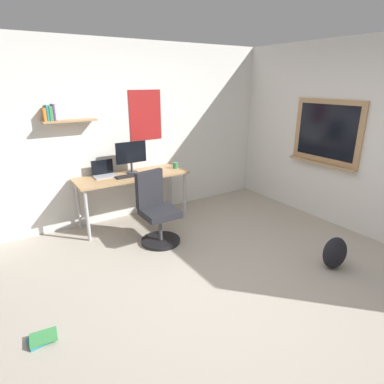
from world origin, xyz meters
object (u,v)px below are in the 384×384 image
(office_chair, at_px, (157,213))
(keyboard, at_px, (129,176))
(laptop, at_px, (104,173))
(coffee_mug, at_px, (175,165))
(backpack, at_px, (335,253))
(book_stack_on_floor, at_px, (43,338))
(desk, at_px, (132,180))
(monitor_primary, at_px, (131,155))
(computer_mouse, at_px, (147,173))

(office_chair, distance_m, keyboard, 0.75)
(laptop, xyz_separation_m, coffee_mug, (1.08, -0.16, -0.01))
(keyboard, distance_m, backpack, 2.84)
(keyboard, bearing_deg, book_stack_on_floor, -131.20)
(office_chair, height_order, keyboard, office_chair)
(keyboard, xyz_separation_m, coffee_mug, (0.79, 0.05, 0.04))
(desk, height_order, coffee_mug, coffee_mug)
(laptop, xyz_separation_m, monitor_primary, (0.41, -0.05, 0.22))
(office_chair, bearing_deg, keyboard, 98.63)
(desk, relative_size, computer_mouse, 15.64)
(monitor_primary, bearing_deg, desk, -113.80)
(laptop, height_order, book_stack_on_floor, laptop)
(monitor_primary, distance_m, computer_mouse, 0.34)
(desk, xyz_separation_m, keyboard, (-0.08, -0.07, 0.09))
(book_stack_on_floor, bearing_deg, computer_mouse, 43.95)
(office_chair, height_order, backpack, office_chair)
(computer_mouse, bearing_deg, office_chair, -105.42)
(laptop, bearing_deg, monitor_primary, -6.76)
(office_chair, xyz_separation_m, monitor_primary, (0.02, 0.82, 0.61))
(office_chair, xyz_separation_m, laptop, (-0.38, 0.87, 0.40))
(laptop, bearing_deg, backpack, -54.93)
(office_chair, xyz_separation_m, coffee_mug, (0.70, 0.70, 0.39))
(backpack, bearing_deg, computer_mouse, 117.67)
(coffee_mug, relative_size, backpack, 0.25)
(monitor_primary, height_order, backpack, monitor_primary)
(coffee_mug, relative_size, book_stack_on_floor, 0.38)
(monitor_primary, height_order, coffee_mug, monitor_primary)
(desk, xyz_separation_m, office_chair, (0.02, -0.73, -0.27))
(coffee_mug, distance_m, book_stack_on_floor, 3.02)
(office_chair, distance_m, computer_mouse, 0.77)
(keyboard, bearing_deg, office_chair, -81.37)
(office_chair, height_order, monitor_primary, monitor_primary)
(desk, relative_size, office_chair, 1.71)
(laptop, height_order, monitor_primary, monitor_primary)
(office_chair, bearing_deg, computer_mouse, 74.58)
(monitor_primary, xyz_separation_m, computer_mouse, (0.16, -0.16, -0.25))
(laptop, bearing_deg, coffee_mug, -8.56)
(desk, height_order, office_chair, office_chair)
(office_chair, relative_size, book_stack_on_floor, 3.97)
(keyboard, height_order, coffee_mug, coffee_mug)
(backpack, relative_size, book_stack_on_floor, 1.56)
(desk, distance_m, laptop, 0.41)
(coffee_mug, bearing_deg, keyboard, -176.40)
(keyboard, height_order, book_stack_on_floor, keyboard)
(keyboard, distance_m, coffee_mug, 0.80)
(backpack, bearing_deg, office_chair, 129.88)
(monitor_primary, distance_m, book_stack_on_floor, 2.69)
(computer_mouse, bearing_deg, laptop, 159.38)
(laptop, distance_m, coffee_mug, 1.09)
(book_stack_on_floor, bearing_deg, coffee_mug, 37.63)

